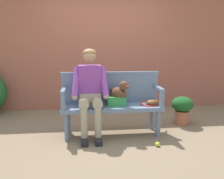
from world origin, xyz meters
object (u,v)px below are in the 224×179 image
tennis_ball (158,144)px  garden_bench (112,109)px  baseball_glove (153,102)px  tennis_racket (150,103)px  potted_plant (182,108)px  person_seated (90,89)px  sports_bag (116,101)px  dog_on_bench (119,93)px

tennis_ball → garden_bench: bearing=137.2°
baseball_glove → tennis_ball: (-0.05, -0.48, -0.49)m
tennis_racket → potted_plant: same height
person_seated → potted_plant: size_ratio=2.68×
tennis_ball → potted_plant: size_ratio=0.13×
garden_bench → person_seated: size_ratio=1.15×
potted_plant → baseball_glove: bearing=-147.8°
baseball_glove → sports_bag: bearing=169.3°
dog_on_bench → tennis_racket: 0.53m
tennis_racket → sports_bag: (-0.53, -0.02, 0.06)m
baseball_glove → tennis_ball: bearing=-101.0°
garden_bench → person_seated: person_seated is taller
baseball_glove → potted_plant: bearing=27.0°
tennis_racket → tennis_ball: size_ratio=8.47×
tennis_racket → person_seated: bearing=-178.4°
tennis_racket → baseball_glove: size_ratio=2.54×
person_seated → potted_plant: (1.63, 0.37, -0.44)m
tennis_racket → tennis_ball: 0.72m
dog_on_bench → potted_plant: bearing=17.4°
person_seated → sports_bag: 0.45m
garden_bench → person_seated: (-0.33, -0.01, 0.34)m
tennis_racket → sports_bag: size_ratio=2.00×
tennis_ball → person_seated: bearing=150.1°
dog_on_bench → potted_plant: dog_on_bench is taller
sports_bag → baseball_glove: bearing=-5.6°
tennis_racket → sports_bag: bearing=-178.2°
dog_on_bench → sports_bag: (-0.04, 0.01, -0.13)m
baseball_glove → potted_plant: (0.66, 0.42, -0.22)m
dog_on_bench → tennis_racket: dog_on_bench is taller
baseball_glove → tennis_ball: size_ratio=3.33×
person_seated → baseball_glove: person_seated is taller
baseball_glove → tennis_racket: bearing=104.9°
dog_on_bench → baseball_glove: size_ratio=1.78×
baseball_glove → sports_bag: 0.56m
person_seated → tennis_ball: 1.27m
person_seated → dog_on_bench: size_ratio=3.43×
dog_on_bench → baseball_glove: 0.54m
tennis_ball → sports_bag: bearing=133.6°
person_seated → tennis_ball: bearing=-29.9°
tennis_racket → potted_plant: 0.79m
garden_bench → dog_on_bench: (0.11, -0.01, 0.26)m
garden_bench → baseball_glove: baseball_glove is taller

